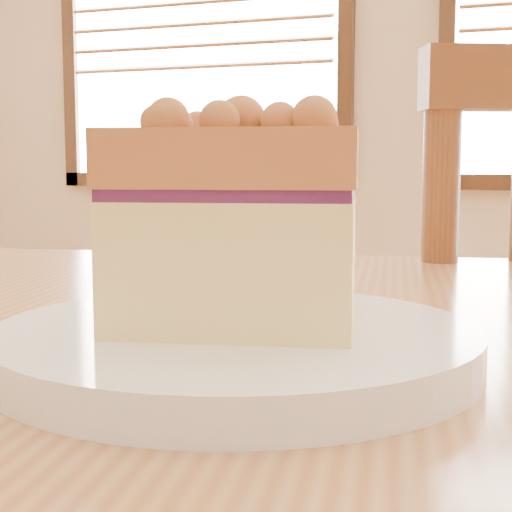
{
  "coord_description": "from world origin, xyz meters",
  "views": [
    {
      "loc": [
        -0.08,
        -0.16,
        0.85
      ],
      "look_at": [
        -0.22,
        0.23,
        0.8
      ],
      "focal_mm": 55.0,
      "sensor_mm": 36.0,
      "label": 1
    }
  ],
  "objects": [
    {
      "name": "cafe_table_main",
      "position": [
        -0.12,
        0.35,
        0.63
      ],
      "size": [
        1.16,
        0.87,
        0.75
      ],
      "rotation": [
        0.0,
        0.0,
        0.17
      ],
      "color": "#9F6E3E",
      "rests_on": "ground"
    },
    {
      "name": "cake_slice",
      "position": [
        -0.22,
        0.2,
        0.83
      ],
      "size": [
        0.14,
        0.11,
        0.11
      ],
      "rotation": [
        0.0,
        0.0,
        0.21
      ],
      "color": "#FFD390",
      "rests_on": "plate"
    },
    {
      "name": "plate",
      "position": [
        -0.22,
        0.2,
        0.76
      ],
      "size": [
        0.24,
        0.24,
        0.02
      ],
      "color": "white",
      "rests_on": "cafe_table_main"
    }
  ]
}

